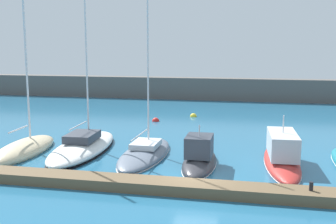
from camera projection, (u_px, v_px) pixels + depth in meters
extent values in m
plane|color=#236084|center=(195.00, 184.00, 23.22)|extent=(120.00, 120.00, 0.00)
cube|color=brown|center=(191.00, 188.00, 21.73)|extent=(34.01, 1.58, 0.57)
cube|color=#5B5651|center=(232.00, 89.00, 57.98)|extent=(108.00, 2.16, 3.05)
ellipsoid|color=beige|center=(24.00, 150.00, 29.80)|extent=(3.09, 8.11, 1.34)
cylinder|color=silver|center=(25.00, 46.00, 29.59)|extent=(0.14, 0.14, 13.38)
cylinder|color=silver|center=(18.00, 129.00, 28.90)|extent=(0.24, 2.58, 0.10)
ellipsoid|color=white|center=(83.00, 147.00, 30.19)|extent=(3.81, 10.43, 1.07)
ellipsoid|color=black|center=(83.00, 151.00, 30.23)|extent=(3.84, 10.54, 0.12)
cylinder|color=silver|center=(86.00, 37.00, 30.17)|extent=(0.12, 0.12, 14.68)
cylinder|color=silver|center=(78.00, 125.00, 29.17)|extent=(0.24, 3.15, 0.09)
cube|color=#333842|center=(82.00, 137.00, 29.98)|extent=(2.05, 2.93, 0.55)
ellipsoid|color=slate|center=(145.00, 154.00, 28.88)|extent=(2.90, 8.90, 0.85)
ellipsoid|color=silver|center=(145.00, 156.00, 28.91)|extent=(2.93, 8.99, 0.12)
cylinder|color=silver|center=(148.00, 55.00, 28.75)|extent=(0.12, 0.12, 12.62)
cylinder|color=silver|center=(140.00, 135.00, 27.45)|extent=(0.12, 3.86, 0.08)
cube|color=silver|center=(146.00, 144.00, 29.05)|extent=(1.78, 2.47, 0.38)
ellipsoid|color=#2D2D33|center=(200.00, 163.00, 26.72)|extent=(2.13, 6.43, 1.07)
ellipsoid|color=silver|center=(199.00, 165.00, 26.74)|extent=(2.15, 6.50, 0.12)
cube|color=#333842|center=(199.00, 146.00, 26.25)|extent=(1.64, 2.17, 1.31)
cube|color=black|center=(202.00, 139.00, 27.40)|extent=(1.47, 0.55, 0.73)
cylinder|color=silver|center=(199.00, 130.00, 26.09)|extent=(0.08, 0.08, 0.68)
ellipsoid|color=#B72D28|center=(282.00, 163.00, 26.88)|extent=(2.57, 8.96, 0.95)
ellipsoid|color=silver|center=(281.00, 164.00, 26.90)|extent=(2.59, 9.05, 0.12)
cube|color=silver|center=(282.00, 144.00, 26.63)|extent=(1.89, 4.16, 1.50)
cube|color=black|center=(280.00, 136.00, 27.98)|extent=(1.57, 1.09, 0.84)
cylinder|color=silver|center=(283.00, 124.00, 26.42)|extent=(0.08, 0.08, 1.13)
sphere|color=yellow|center=(193.00, 117.00, 44.87)|extent=(0.73, 0.73, 0.73)
sphere|color=red|center=(156.00, 121.00, 42.18)|extent=(0.73, 0.73, 0.73)
cylinder|color=black|center=(311.00, 186.00, 20.44)|extent=(0.20, 0.20, 0.44)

